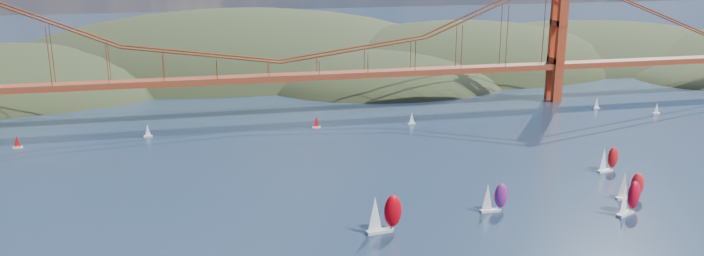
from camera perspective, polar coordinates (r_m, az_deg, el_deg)
name	(u,v)px	position (r m, az deg, el deg)	size (l,w,h in m)	color
headlands	(342,89)	(383.86, -0.87, 3.24)	(725.00, 225.00, 96.00)	black
bridge	(275,36)	(273.11, -6.39, 7.61)	(552.00, 12.00, 55.00)	brown
racer_0	(384,213)	(168.15, 2.64, -7.08)	(9.37, 4.54, 10.55)	silver
racer_1	(629,198)	(192.52, 22.03, -5.38)	(8.66, 6.20, 9.72)	silver
racer_2	(630,185)	(203.50, 22.12, -4.43)	(7.65, 3.61, 8.64)	white
racer_3	(608,159)	(225.03, 20.52, -2.41)	(7.60, 4.24, 8.52)	white
racer_rwb	(494,197)	(184.29, 11.71, -5.64)	(7.45, 3.03, 8.58)	silver
distant_boat_2	(17,141)	(260.70, -26.08, -1.00)	(3.00, 2.00, 4.70)	silver
distant_boat_3	(148,130)	(258.07, -16.62, -0.20)	(3.00, 2.00, 4.70)	silver
distant_boat_4	(597,103)	(306.08, 19.68, 1.97)	(3.00, 2.00, 4.70)	silver
distant_boat_5	(657,108)	(305.95, 24.00, 1.52)	(3.00, 2.00, 4.70)	silver
distant_boat_8	(412,118)	(265.02, 4.99, 0.82)	(3.00, 2.00, 4.70)	silver
distant_boat_9	(316,122)	(259.33, -2.98, 0.53)	(3.00, 2.00, 4.70)	silver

